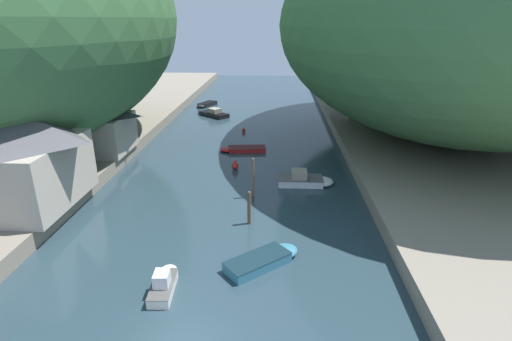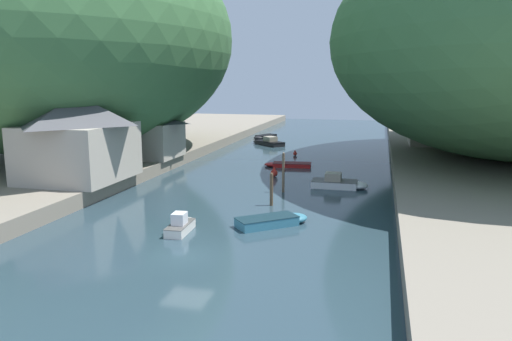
% 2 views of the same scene
% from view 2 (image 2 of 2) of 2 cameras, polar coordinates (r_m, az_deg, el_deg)
% --- Properties ---
extents(water_surface, '(130.00, 130.00, 0.00)m').
position_cam_2_polar(water_surface, '(56.45, 3.49, 0.57)').
color(water_surface, '#283D47').
rests_on(water_surface, ground).
extents(left_bank, '(22.00, 120.00, 1.22)m').
position_cam_2_polar(left_bank, '(64.35, -16.62, 1.93)').
color(left_bank, gray).
rests_on(left_bank, ground).
extents(right_bank, '(22.00, 120.00, 1.22)m').
position_cam_2_polar(right_bank, '(56.77, 26.42, 0.16)').
color(right_bank, gray).
rests_on(right_bank, ground).
extents(hillside_left, '(34.43, 48.20, 26.08)m').
position_cam_2_polar(hillside_left, '(60.73, -20.40, 14.16)').
color(hillside_left, '#3D6B3D').
rests_on(hillside_left, left_bank).
extents(waterfront_building, '(8.11, 9.12, 7.25)m').
position_cam_2_polar(waterfront_building, '(44.66, -19.77, 3.78)').
color(waterfront_building, '#B2A899').
rests_on(waterfront_building, left_bank).
extents(boathouse_shed, '(8.02, 6.53, 4.82)m').
position_cam_2_polar(boathouse_shed, '(55.77, -12.77, 4.05)').
color(boathouse_shed, '#B2A899').
rests_on(boathouse_shed, left_bank).
extents(right_bank_cottage, '(5.64, 7.99, 4.26)m').
position_cam_2_polar(right_bank_cottage, '(69.11, 19.29, 4.70)').
color(right_bank_cottage, gray).
rests_on(right_bank_cottage, right_bank).
extents(boat_navy_launch, '(1.36, 3.69, 1.33)m').
position_cam_2_polar(boat_navy_launch, '(32.75, -8.47, -6.16)').
color(boat_navy_launch, silver).
rests_on(boat_navy_launch, water_surface).
extents(boat_far_right_bank, '(5.89, 5.54, 1.30)m').
position_cam_2_polar(boat_far_right_bank, '(73.86, 1.30, 3.27)').
color(boat_far_right_bank, black).
rests_on(boat_far_right_bank, water_surface).
extents(boat_cabin_cruiser, '(5.03, 2.18, 1.32)m').
position_cam_2_polar(boat_cabin_cruiser, '(45.59, 9.59, -1.43)').
color(boat_cabin_cruiser, white).
rests_on(boat_cabin_cruiser, water_surface).
extents(boat_red_skiff, '(5.38, 2.34, 0.44)m').
position_cam_2_polar(boat_red_skiff, '(55.81, 3.50, 0.68)').
color(boat_red_skiff, red).
rests_on(boat_red_skiff, water_surface).
extents(boat_moored_right, '(3.48, 4.96, 0.61)m').
position_cam_2_polar(boat_moored_right, '(81.35, 0.90, 3.87)').
color(boat_moored_right, black).
rests_on(boat_moored_right, water_surface).
extents(boat_far_upstream, '(4.98, 4.56, 0.65)m').
position_cam_2_polar(boat_far_upstream, '(33.71, 2.21, -5.73)').
color(boat_far_upstream, teal).
rests_on(boat_far_upstream, water_surface).
extents(mooring_post_second, '(0.26, 0.26, 2.60)m').
position_cam_2_polar(mooring_post_second, '(38.54, 1.78, -2.13)').
color(mooring_post_second, brown).
rests_on(mooring_post_second, water_surface).
extents(mooring_post_middle, '(0.23, 0.23, 3.48)m').
position_cam_2_polar(mooring_post_middle, '(43.02, 3.14, -0.21)').
color(mooring_post_middle, brown).
rests_on(mooring_post_middle, water_surface).
extents(channel_buoy_near, '(0.71, 0.71, 1.07)m').
position_cam_2_polar(channel_buoy_near, '(50.00, 2.09, -0.23)').
color(channel_buoy_near, red).
rests_on(channel_buoy_near, water_surface).
extents(channel_buoy_far, '(0.50, 0.50, 0.75)m').
position_cam_2_polar(channel_buoy_far, '(63.74, 4.48, 1.97)').
color(channel_buoy_far, red).
rests_on(channel_buoy_far, water_surface).
extents(person_on_quay, '(0.28, 0.41, 1.69)m').
position_cam_2_polar(person_on_quay, '(49.09, -14.07, 1.37)').
color(person_on_quay, '#282D3D').
rests_on(person_on_quay, left_bank).
extents(person_by_boathouse, '(0.30, 0.42, 1.69)m').
position_cam_2_polar(person_by_boathouse, '(43.53, -17.05, 0.08)').
color(person_by_boathouse, '#282D3D').
rests_on(person_by_boathouse, left_bank).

